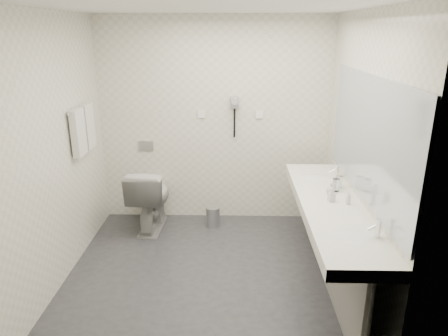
{
  "coord_description": "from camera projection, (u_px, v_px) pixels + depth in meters",
  "views": [
    {
      "loc": [
        0.24,
        -3.62,
        2.33
      ],
      "look_at": [
        0.15,
        0.15,
        1.05
      ],
      "focal_mm": 32.91,
      "sensor_mm": 36.0,
      "label": 1
    }
  ],
  "objects": [
    {
      "name": "floor",
      "position": [
        209.0,
        270.0,
        4.18
      ],
      "size": [
        2.8,
        2.8,
        0.0
      ],
      "primitive_type": "plane",
      "color": "#2E2F34",
      "rests_on": "ground"
    },
    {
      "name": "ceiling",
      "position": [
        205.0,
        7.0,
        3.38
      ],
      "size": [
        2.8,
        2.8,
        0.0
      ],
      "primitive_type": "plane",
      "rotation": [
        3.14,
        0.0,
        0.0
      ],
      "color": "white",
      "rests_on": "wall_back"
    },
    {
      "name": "wall_back",
      "position": [
        214.0,
        122.0,
        5.01
      ],
      "size": [
        2.8,
        0.0,
        2.8
      ],
      "primitive_type": "plane",
      "rotation": [
        1.57,
        0.0,
        0.0
      ],
      "color": "silver",
      "rests_on": "floor"
    },
    {
      "name": "wall_front",
      "position": [
        194.0,
        212.0,
        2.55
      ],
      "size": [
        2.8,
        0.0,
        2.8
      ],
      "primitive_type": "plane",
      "rotation": [
        -1.57,
        0.0,
        0.0
      ],
      "color": "silver",
      "rests_on": "floor"
    },
    {
      "name": "wall_left",
      "position": [
        57.0,
        152.0,
        3.81
      ],
      "size": [
        0.0,
        2.6,
        2.6
      ],
      "primitive_type": "plane",
      "rotation": [
        1.57,
        0.0,
        1.57
      ],
      "color": "silver",
      "rests_on": "floor"
    },
    {
      "name": "wall_right",
      "position": [
        360.0,
        154.0,
        3.75
      ],
      "size": [
        0.0,
        2.6,
        2.6
      ],
      "primitive_type": "plane",
      "rotation": [
        1.57,
        0.0,
        -1.57
      ],
      "color": "silver",
      "rests_on": "floor"
    },
    {
      "name": "vanity_counter",
      "position": [
        331.0,
        207.0,
        3.71
      ],
      "size": [
        0.55,
        2.2,
        0.1
      ],
      "primitive_type": "cube",
      "color": "white",
      "rests_on": "floor"
    },
    {
      "name": "vanity_panel",
      "position": [
        330.0,
        249.0,
        3.84
      ],
      "size": [
        0.03,
        2.15,
        0.75
      ],
      "primitive_type": "cube",
      "color": "gray",
      "rests_on": "floor"
    },
    {
      "name": "vanity_post_near",
      "position": [
        367.0,
        325.0,
        2.86
      ],
      "size": [
        0.06,
        0.06,
        0.75
      ],
      "primitive_type": "cylinder",
      "color": "silver",
      "rests_on": "floor"
    },
    {
      "name": "vanity_post_far",
      "position": [
        313.0,
        204.0,
        4.83
      ],
      "size": [
        0.06,
        0.06,
        0.75
      ],
      "primitive_type": "cylinder",
      "color": "silver",
      "rests_on": "floor"
    },
    {
      "name": "mirror",
      "position": [
        368.0,
        138.0,
        3.49
      ],
      "size": [
        0.02,
        2.2,
        1.05
      ],
      "primitive_type": "cube",
      "color": "#B2BCC6",
      "rests_on": "wall_right"
    },
    {
      "name": "basin_near",
      "position": [
        350.0,
        239.0,
        3.08
      ],
      "size": [
        0.4,
        0.31,
        0.05
      ],
      "primitive_type": "ellipsoid",
      "color": "white",
      "rests_on": "vanity_counter"
    },
    {
      "name": "basin_far",
      "position": [
        317.0,
        179.0,
        4.31
      ],
      "size": [
        0.4,
        0.31,
        0.05
      ],
      "primitive_type": "ellipsoid",
      "color": "white",
      "rests_on": "vanity_counter"
    },
    {
      "name": "faucet_near",
      "position": [
        378.0,
        228.0,
        3.05
      ],
      "size": [
        0.04,
        0.04,
        0.15
      ],
      "primitive_type": "cylinder",
      "color": "silver",
      "rests_on": "vanity_counter"
    },
    {
      "name": "faucet_far",
      "position": [
        337.0,
        171.0,
        4.28
      ],
      "size": [
        0.04,
        0.04,
        0.15
      ],
      "primitive_type": "cylinder",
      "color": "silver",
      "rests_on": "vanity_counter"
    },
    {
      "name": "soap_bottle_a",
      "position": [
        332.0,
        195.0,
        3.69
      ],
      "size": [
        0.07,
        0.07,
        0.12
      ],
      "primitive_type": "imported",
      "rotation": [
        0.0,
        0.0,
        0.33
      ],
      "color": "white",
      "rests_on": "vanity_counter"
    },
    {
      "name": "soap_bottle_b",
      "position": [
        331.0,
        188.0,
        3.88
      ],
      "size": [
        0.09,
        0.09,
        0.1
      ],
      "primitive_type": "imported",
      "rotation": [
        0.0,
        0.0,
        -0.18
      ],
      "color": "white",
      "rests_on": "vanity_counter"
    },
    {
      "name": "soap_bottle_c",
      "position": [
        348.0,
        198.0,
        3.63
      ],
      "size": [
        0.05,
        0.05,
        0.12
      ],
      "primitive_type": "imported",
      "rotation": [
        0.0,
        0.0,
        -0.24
      ],
      "color": "white",
      "rests_on": "vanity_counter"
    },
    {
      "name": "glass_left",
      "position": [
        336.0,
        185.0,
        3.93
      ],
      "size": [
        0.08,
        0.08,
        0.12
      ],
      "primitive_type": "cylinder",
      "rotation": [
        0.0,
        0.0,
        0.13
      ],
      "color": "silver",
      "rests_on": "vanity_counter"
    },
    {
      "name": "glass_right",
      "position": [
        339.0,
        182.0,
        4.01
      ],
      "size": [
        0.07,
        0.07,
        0.12
      ],
      "primitive_type": "cylinder",
      "rotation": [
        0.0,
        0.0,
        -0.08
      ],
      "color": "silver",
      "rests_on": "vanity_counter"
    },
    {
      "name": "toilet",
      "position": [
        150.0,
        198.0,
        4.97
      ],
      "size": [
        0.48,
        0.79,
        0.78
      ],
      "primitive_type": "imported",
      "rotation": [
        0.0,
        0.0,
        3.09
      ],
      "color": "white",
      "rests_on": "floor"
    },
    {
      "name": "flush_plate",
      "position": [
        146.0,
        146.0,
        5.11
      ],
      "size": [
        0.18,
        0.02,
        0.12
      ],
      "primitive_type": "cube",
      "color": "#B2B5BA",
      "rests_on": "wall_back"
    },
    {
      "name": "pedal_bin",
      "position": [
        213.0,
        217.0,
        5.08
      ],
      "size": [
        0.22,
        0.22,
        0.24
      ],
      "primitive_type": "cylinder",
      "rotation": [
        0.0,
        0.0,
        0.36
      ],
      "color": "#B2B5BA",
      "rests_on": "floor"
    },
    {
      "name": "bin_lid",
      "position": [
        213.0,
        208.0,
        5.04
      ],
      "size": [
        0.17,
        0.17,
        0.01
      ],
      "primitive_type": "cylinder",
      "color": "#B2B5BA",
      "rests_on": "pedal_bin"
    },
    {
      "name": "towel_rail",
      "position": [
        80.0,
        109.0,
        4.23
      ],
      "size": [
        0.02,
        0.62,
        0.02
      ],
      "primitive_type": "cylinder",
      "rotation": [
        1.57,
        0.0,
        0.0
      ],
      "color": "silver",
      "rests_on": "wall_left"
    },
    {
      "name": "towel_near",
      "position": [
        78.0,
        133.0,
        4.17
      ],
      "size": [
        0.07,
        0.24,
        0.48
      ],
      "primitive_type": "cube",
      "color": "silver",
      "rests_on": "towel_rail"
    },
    {
      "name": "towel_far",
      "position": [
        88.0,
        126.0,
        4.44
      ],
      "size": [
        0.07,
        0.24,
        0.48
      ],
      "primitive_type": "cube",
      "color": "silver",
      "rests_on": "towel_rail"
    },
    {
      "name": "dryer_cradle",
      "position": [
        235.0,
        102.0,
        4.89
      ],
      "size": [
        0.1,
        0.04,
        0.14
      ],
      "primitive_type": "cube",
      "color": "#9C9DA2",
      "rests_on": "wall_back"
    },
    {
      "name": "dryer_barrel",
      "position": [
        235.0,
        101.0,
        4.82
      ],
      "size": [
        0.08,
        0.14,
        0.08
      ],
      "primitive_type": "cylinder",
      "rotation": [
        1.57,
        0.0,
        0.0
      ],
      "color": "#9C9DA2",
      "rests_on": "dryer_cradle"
    },
    {
      "name": "dryer_cord",
      "position": [
        234.0,
        123.0,
        4.96
      ],
      "size": [
        0.02,
        0.02,
        0.35
      ],
      "primitive_type": "cylinder",
      "color": "black",
      "rests_on": "dryer_cradle"
    },
    {
      "name": "switch_plate_a",
      "position": [
        202.0,
        114.0,
        4.97
      ],
      "size": [
        0.09,
        0.02,
        0.09
      ],
      "primitive_type": "cube",
      "color": "white",
      "rests_on": "wall_back"
    },
    {
      "name": "switch_plate_b",
      "position": [
        259.0,
        115.0,
        4.95
      ],
      "size": [
        0.09,
        0.02,
        0.09
      ],
      "primitive_type": "cube",
      "color": "white",
      "rests_on": "wall_back"
    }
  ]
}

